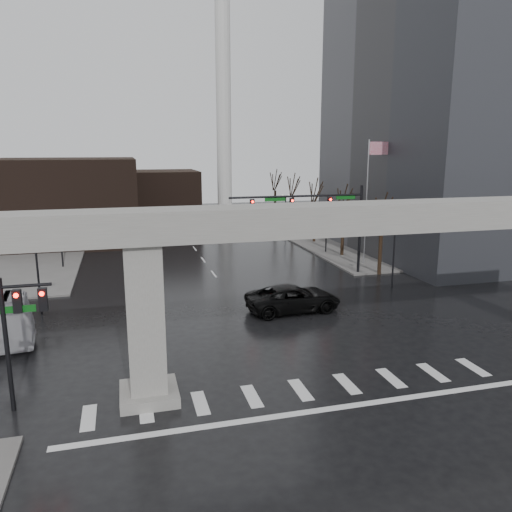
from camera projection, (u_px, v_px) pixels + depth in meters
The scene contains 22 objects.
ground at pixel (294, 381), 24.64m from camera, with size 160.00×160.00×0.00m, color black.
sidewalk_ne at pixel (390, 235), 65.19m from camera, with size 28.00×36.00×0.15m, color slate.
elevated_guideway at pixel (321, 243), 23.50m from camera, with size 48.00×2.60×8.70m.
office_tower at pixel (469, 52), 51.80m from camera, with size 22.00×26.00×42.00m, color #59595D.
building_far_left at pixel (68, 201), 59.65m from camera, with size 16.00×14.00×10.00m, color black.
building_far_mid at pixel (163, 199), 72.34m from camera, with size 10.00×10.00×8.00m, color black.
smokestack at pixel (224, 132), 66.72m from camera, with size 3.60×3.60×30.00m.
signal_mast_arm at pixel (321, 211), 43.42m from camera, with size 12.12×0.43×8.00m.
signal_left_pole at pixel (18, 321), 21.14m from camera, with size 2.30×0.30×6.00m.
flagpole_assembly at pixel (370, 187), 47.68m from camera, with size 2.06×0.12×12.00m.
lamp_right_0 at pixel (394, 245), 40.54m from camera, with size 1.22×0.32×5.11m.
lamp_right_1 at pixel (327, 221), 53.75m from camera, with size 1.22×0.32×5.11m.
lamp_right_2 at pixel (286, 207), 66.95m from camera, with size 1.22×0.32×5.11m.
lamp_left_0 at pixel (37, 265), 33.68m from camera, with size 1.22×0.32×5.11m.
lamp_left_1 at pixel (60, 232), 46.89m from camera, with size 1.22×0.32×5.11m.
lamp_left_2 at pixel (73, 214), 60.10m from camera, with size 1.22×0.32×5.11m.
tree_right_0 at pixel (381, 244), 44.74m from camera, with size 1.09×1.58×7.50m.
tree_right_1 at pixel (343, 230), 52.27m from camera, with size 1.09×1.61×7.67m.
tree_right_2 at pixel (315, 219), 59.80m from camera, with size 1.10×1.63×7.85m.
tree_right_3 at pixel (293, 210), 67.34m from camera, with size 1.11×1.66×8.02m.
tree_right_4 at pixel (275, 203), 74.87m from camera, with size 1.12×1.69×8.19m.
pickup_truck at pixel (293, 298), 34.96m from camera, with size 3.07×6.67×1.85m, color black.
Camera 1 is at (-7.71, -21.50, 11.28)m, focal length 35.00 mm.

